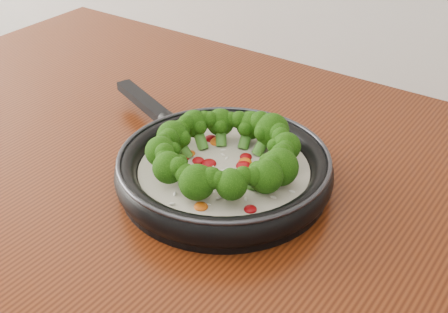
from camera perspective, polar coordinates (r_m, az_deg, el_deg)
The scene contains 1 object.
skillet at distance 0.83m, azimuth -0.02°, elevation -0.90°, with size 0.50×0.39×0.09m.
Camera 1 is at (0.34, 0.48, 1.38)m, focal length 47.92 mm.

